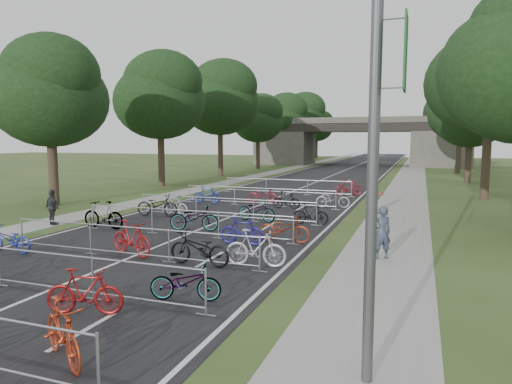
# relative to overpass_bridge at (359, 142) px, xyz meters

# --- Properties ---
(road) EXTENTS (11.00, 140.00, 0.01)m
(road) POSITION_rel_overpass_bridge_xyz_m (0.00, -15.00, -3.53)
(road) COLOR black
(road) RESTS_ON ground
(sidewalk_right) EXTENTS (3.00, 140.00, 0.01)m
(sidewalk_right) POSITION_rel_overpass_bridge_xyz_m (8.00, -15.00, -3.53)
(sidewalk_right) COLOR gray
(sidewalk_right) RESTS_ON ground
(sidewalk_left) EXTENTS (2.00, 140.00, 0.01)m
(sidewalk_left) POSITION_rel_overpass_bridge_xyz_m (-7.50, -15.00, -3.53)
(sidewalk_left) COLOR gray
(sidewalk_left) RESTS_ON ground
(lane_markings) EXTENTS (0.12, 140.00, 0.00)m
(lane_markings) POSITION_rel_overpass_bridge_xyz_m (0.00, -15.00, -3.53)
(lane_markings) COLOR silver
(lane_markings) RESTS_ON ground
(overpass_bridge) EXTENTS (31.00, 8.00, 7.05)m
(overpass_bridge) POSITION_rel_overpass_bridge_xyz_m (0.00, 0.00, 0.00)
(overpass_bridge) COLOR #484641
(overpass_bridge) RESTS_ON ground
(lamppost) EXTENTS (0.61, 0.65, 8.21)m
(lamppost) POSITION_rel_overpass_bridge_xyz_m (8.33, -63.00, 0.75)
(lamppost) COLOR #4C4C51
(lamppost) RESTS_ON ground
(tree_left_0) EXTENTS (6.72, 6.72, 10.25)m
(tree_left_0) POSITION_rel_overpass_bridge_xyz_m (-11.39, -49.07, 2.96)
(tree_left_0) COLOR #33261C
(tree_left_0) RESTS_ON ground
(tree_left_1) EXTENTS (7.56, 7.56, 11.53)m
(tree_left_1) POSITION_rel_overpass_bridge_xyz_m (-11.39, -37.07, 3.77)
(tree_left_1) COLOR #33261C
(tree_left_1) RESTS_ON ground
(tree_right_1) EXTENTS (8.18, 8.18, 12.47)m
(tree_right_1) POSITION_rel_overpass_bridge_xyz_m (13.11, -37.07, 4.37)
(tree_right_1) COLOR #33261C
(tree_right_1) RESTS_ON ground
(tree_left_2) EXTENTS (8.40, 8.40, 12.81)m
(tree_left_2) POSITION_rel_overpass_bridge_xyz_m (-11.39, -25.07, 4.58)
(tree_left_2) COLOR #33261C
(tree_left_2) RESTS_ON ground
(tree_right_2) EXTENTS (6.16, 6.16, 9.39)m
(tree_right_2) POSITION_rel_overpass_bridge_xyz_m (13.11, -25.07, 2.41)
(tree_right_2) COLOR #33261C
(tree_right_2) RESTS_ON ground
(tree_left_3) EXTENTS (6.72, 6.72, 10.25)m
(tree_left_3) POSITION_rel_overpass_bridge_xyz_m (-11.39, -13.07, 2.96)
(tree_left_3) COLOR #33261C
(tree_left_3) RESTS_ON ground
(tree_right_3) EXTENTS (7.17, 7.17, 10.93)m
(tree_right_3) POSITION_rel_overpass_bridge_xyz_m (13.11, -13.07, 3.39)
(tree_right_3) COLOR #33261C
(tree_right_3) RESTS_ON ground
(tree_left_4) EXTENTS (7.56, 7.56, 11.53)m
(tree_left_4) POSITION_rel_overpass_bridge_xyz_m (-11.39, -1.07, 3.77)
(tree_left_4) COLOR #33261C
(tree_left_4) RESTS_ON ground
(tree_right_4) EXTENTS (8.18, 8.18, 12.47)m
(tree_right_4) POSITION_rel_overpass_bridge_xyz_m (13.11, -1.07, 4.37)
(tree_right_4) COLOR #33261C
(tree_right_4) RESTS_ON ground
(tree_left_5) EXTENTS (8.40, 8.40, 12.81)m
(tree_left_5) POSITION_rel_overpass_bridge_xyz_m (-11.39, 10.93, 4.58)
(tree_left_5) COLOR #33261C
(tree_left_5) RESTS_ON ground
(tree_right_5) EXTENTS (6.16, 6.16, 9.39)m
(tree_right_5) POSITION_rel_overpass_bridge_xyz_m (13.11, 10.93, 2.41)
(tree_right_5) COLOR #33261C
(tree_right_5) RESTS_ON ground
(tree_left_6) EXTENTS (6.72, 6.72, 10.25)m
(tree_left_6) POSITION_rel_overpass_bridge_xyz_m (-11.39, 22.93, 2.96)
(tree_left_6) COLOR #33261C
(tree_left_6) RESTS_ON ground
(tree_right_6) EXTENTS (7.17, 7.17, 10.93)m
(tree_right_6) POSITION_rel_overpass_bridge_xyz_m (13.11, 22.93, 3.39)
(tree_right_6) COLOR #33261C
(tree_right_6) RESTS_ON ground
(barrier_row_1) EXTENTS (9.70, 0.08, 1.10)m
(barrier_row_1) POSITION_rel_overpass_bridge_xyz_m (0.00, -61.40, -2.99)
(barrier_row_1) COLOR #9A9DA2
(barrier_row_1) RESTS_ON ground
(barrier_row_2) EXTENTS (9.70, 0.08, 1.10)m
(barrier_row_2) POSITION_rel_overpass_bridge_xyz_m (0.00, -57.80, -2.99)
(barrier_row_2) COLOR #9A9DA2
(barrier_row_2) RESTS_ON ground
(barrier_row_3) EXTENTS (9.70, 0.08, 1.10)m
(barrier_row_3) POSITION_rel_overpass_bridge_xyz_m (0.00, -54.00, -2.99)
(barrier_row_3) COLOR #9A9DA2
(barrier_row_3) RESTS_ON ground
(barrier_row_4) EXTENTS (9.70, 0.08, 1.10)m
(barrier_row_4) POSITION_rel_overpass_bridge_xyz_m (0.00, -50.00, -2.99)
(barrier_row_4) COLOR #9A9DA2
(barrier_row_4) RESTS_ON ground
(barrier_row_5) EXTENTS (9.70, 0.08, 1.10)m
(barrier_row_5) POSITION_rel_overpass_bridge_xyz_m (0.00, -45.00, -2.99)
(barrier_row_5) COLOR #9A9DA2
(barrier_row_5) RESTS_ON ground
(barrier_row_6) EXTENTS (9.70, 0.08, 1.10)m
(barrier_row_6) POSITION_rel_overpass_bridge_xyz_m (0.00, -39.00, -2.99)
(barrier_row_6) COLOR #9A9DA2
(barrier_row_6) RESTS_ON ground
(bike_3) EXTENTS (1.88, 1.42, 1.12)m
(bike_3) POSITION_rel_overpass_bridge_xyz_m (3.21, -64.22, -2.97)
(bike_3) COLOR #9D3016
(bike_3) RESTS_ON ground
(bike_6) EXTENTS (1.84, 0.99, 1.07)m
(bike_6) POSITION_rel_overpass_bridge_xyz_m (2.03, -62.28, -3.00)
(bike_6) COLOR maroon
(bike_6) RESTS_ON ground
(bike_7) EXTENTS (1.87, 1.04, 0.93)m
(bike_7) POSITION_rel_overpass_bridge_xyz_m (3.71, -60.70, -3.07)
(bike_7) COLOR #9A9DA2
(bike_7) RESTS_ON ground
(bike_8) EXTENTS (1.85, 0.72, 0.96)m
(bike_8) POSITION_rel_overpass_bridge_xyz_m (-4.30, -58.64, -3.05)
(bike_8) COLOR #1C299E
(bike_8) RESTS_ON ground
(bike_9) EXTENTS (2.07, 1.18, 1.20)m
(bike_9) POSITION_rel_overpass_bridge_xyz_m (-0.10, -57.50, -2.93)
(bike_9) COLOR maroon
(bike_9) RESTS_ON ground
(bike_10) EXTENTS (2.10, 0.82, 1.09)m
(bike_10) POSITION_rel_overpass_bridge_xyz_m (2.61, -57.81, -2.99)
(bike_10) COLOR black
(bike_10) RESTS_ON ground
(bike_11) EXTENTS (1.98, 0.73, 1.16)m
(bike_11) POSITION_rel_overpass_bridge_xyz_m (4.30, -57.31, -2.95)
(bike_11) COLOR silver
(bike_11) RESTS_ON ground
(bike_12) EXTENTS (2.05, 0.58, 1.23)m
(bike_12) POSITION_rel_overpass_bridge_xyz_m (-4.03, -53.97, -2.92)
(bike_12) COLOR #9A9DA2
(bike_12) RESTS_ON ground
(bike_13) EXTENTS (2.24, 1.19, 1.12)m
(bike_13) POSITION_rel_overpass_bridge_xyz_m (-0.07, -53.02, -2.97)
(bike_13) COLOR #9A9DA2
(bike_13) RESTS_ON ground
(bike_14) EXTENTS (1.74, 0.51, 1.04)m
(bike_14) POSITION_rel_overpass_bridge_xyz_m (2.81, -54.71, -3.01)
(bike_14) COLOR navy
(bike_14) RESTS_ON ground
(bike_15) EXTENTS (2.00, 0.71, 1.05)m
(bike_15) POSITION_rel_overpass_bridge_xyz_m (4.18, -53.76, -3.01)
(bike_15) COLOR maroon
(bike_15) RESTS_ON ground
(bike_16) EXTENTS (2.26, 1.06, 1.14)m
(bike_16) POSITION_rel_overpass_bridge_xyz_m (-3.60, -50.29, -2.96)
(bike_16) COLOR black
(bike_16) RESTS_ON ground
(bike_17) EXTENTS (1.94, 1.06, 1.12)m
(bike_17) POSITION_rel_overpass_bridge_xyz_m (-2.73, -50.06, -2.97)
(bike_17) COLOR #B4B5BC
(bike_17) RESTS_ON ground
(bike_18) EXTENTS (2.07, 1.02, 1.04)m
(bike_18) POSITION_rel_overpass_bridge_xyz_m (1.67, -49.94, -3.01)
(bike_18) COLOR #9A9DA2
(bike_18) RESTS_ON ground
(bike_19) EXTENTS (1.69, 0.50, 1.01)m
(bike_19) POSITION_rel_overpass_bridge_xyz_m (4.30, -49.93, -3.03)
(bike_19) COLOR black
(bike_19) RESTS_ON ground
(bike_20) EXTENTS (1.77, 0.60, 1.05)m
(bike_20) POSITION_rel_overpass_bridge_xyz_m (-3.33, -45.11, -3.01)
(bike_20) COLOR navy
(bike_20) RESTS_ON ground
(bike_21) EXTENTS (1.90, 0.69, 0.99)m
(bike_21) POSITION_rel_overpass_bridge_xyz_m (-0.09, -43.96, -3.04)
(bike_21) COLOR maroon
(bike_21) RESTS_ON ground
(bike_22) EXTENTS (1.62, 0.47, 0.97)m
(bike_22) POSITION_rel_overpass_bridge_xyz_m (1.90, -45.64, -3.05)
(bike_22) COLOR black
(bike_22) RESTS_ON ground
(bike_23) EXTENTS (1.99, 0.92, 1.01)m
(bike_23) POSITION_rel_overpass_bridge_xyz_m (4.30, -44.32, -3.03)
(bike_23) COLOR #A2A0A8
(bike_23) RESTS_ON ground
(bike_27) EXTENTS (1.98, 1.00, 1.14)m
(bike_27) POSITION_rel_overpass_bridge_xyz_m (4.30, -38.45, -2.96)
(bike_27) COLOR maroon
(bike_27) RESTS_ON ground
(pedestrian_a) EXTENTS (0.76, 0.68, 1.75)m
(pedestrian_a) POSITION_rel_overpass_bridge_xyz_m (7.87, -55.02, -2.66)
(pedestrian_a) COLOR #333C4D
(pedestrian_a) RESTS_ON ground
(pedestrian_b) EXTENTS (1.18, 1.13, 1.91)m
(pedestrian_b) POSITION_rel_overpass_bridge_xyz_m (6.80, -45.75, -2.58)
(pedestrian_b) COLOR maroon
(pedestrian_b) RESTS_ON ground
(pedestrian_c) EXTENTS (1.04, 0.68, 1.65)m
(pedestrian_c) POSITION_rel_overpass_bridge_xyz_m (-6.80, -54.03, -2.71)
(pedestrian_c) COLOR #29292B
(pedestrian_c) RESTS_ON ground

